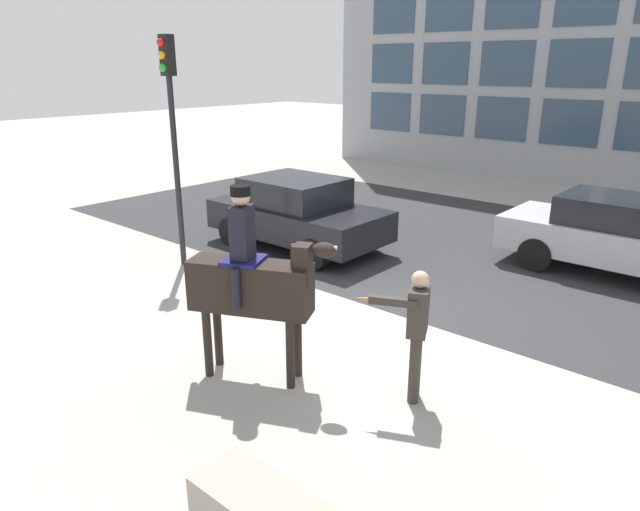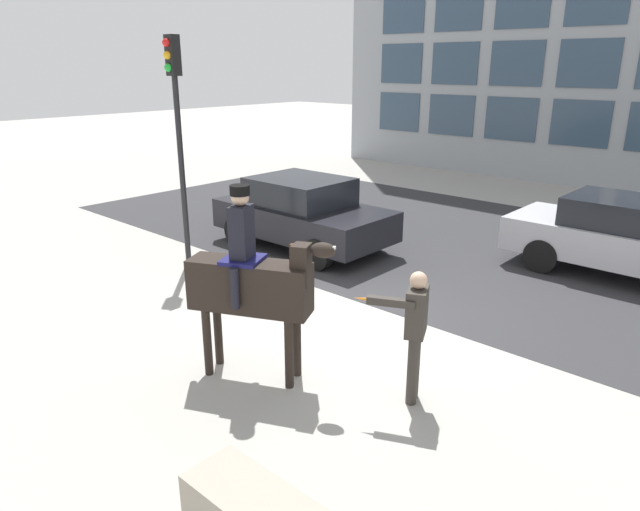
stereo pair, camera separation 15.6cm
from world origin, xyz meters
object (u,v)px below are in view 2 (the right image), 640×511
at_px(mounted_horse_lead, 252,282).
at_px(street_car_far_lane, 635,238).
at_px(street_car_near_lane, 303,212).
at_px(pedestrian_bystander, 414,327).
at_px(traffic_light, 177,117).

height_order(mounted_horse_lead, street_car_far_lane, mounted_horse_lead).
bearing_deg(street_car_near_lane, street_car_far_lane, 24.88).
relative_size(pedestrian_bystander, street_car_far_lane, 0.36).
relative_size(street_car_near_lane, street_car_far_lane, 0.87).
bearing_deg(traffic_light, street_car_near_lane, 67.39).
distance_m(pedestrian_bystander, street_car_near_lane, 6.30).
distance_m(mounted_horse_lead, street_car_far_lane, 7.66).
height_order(mounted_horse_lead, street_car_near_lane, mounted_horse_lead).
xyz_separation_m(mounted_horse_lead, street_car_near_lane, (-3.36, 4.42, -0.52)).
xyz_separation_m(pedestrian_bystander, street_car_far_lane, (0.77, 6.32, -0.19)).
bearing_deg(street_car_far_lane, mounted_horse_lead, -109.95).
height_order(street_car_near_lane, street_car_far_lane, street_car_near_lane).
bearing_deg(street_car_near_lane, mounted_horse_lead, -52.77).
relative_size(pedestrian_bystander, traffic_light, 0.38).
bearing_deg(pedestrian_bystander, traffic_light, -36.23).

